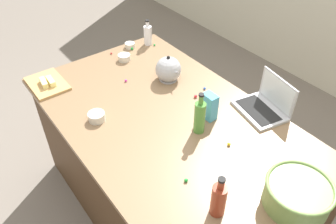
% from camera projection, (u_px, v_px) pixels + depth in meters
% --- Properties ---
extents(ground_plane, '(12.00, 12.00, 0.00)m').
position_uv_depth(ground_plane, '(168.00, 205.00, 2.61)').
color(ground_plane, slate).
extents(island_counter, '(1.91, 1.14, 0.90)m').
position_uv_depth(island_counter, '(168.00, 167.00, 2.32)').
color(island_counter, '#4C331E').
rests_on(island_counter, ground).
extents(laptop, '(0.35, 0.29, 0.22)m').
position_uv_depth(laptop, '(265.00, 104.00, 2.06)').
color(laptop, '#B7B7BC').
rests_on(laptop, island_counter).
extents(mixing_bowl_large, '(0.31, 0.31, 0.14)m').
position_uv_depth(mixing_bowl_large, '(298.00, 194.00, 1.52)').
color(mixing_bowl_large, '#72934C').
rests_on(mixing_bowl_large, island_counter).
extents(bottle_vinegar, '(0.06, 0.06, 0.21)m').
position_uv_depth(bottle_vinegar, '(148.00, 35.00, 2.69)').
color(bottle_vinegar, white).
rests_on(bottle_vinegar, island_counter).
extents(bottle_soy, '(0.07, 0.07, 0.24)m').
position_uv_depth(bottle_soy, '(219.00, 199.00, 1.47)').
color(bottle_soy, maroon).
rests_on(bottle_soy, island_counter).
extents(bottle_olive, '(0.06, 0.06, 0.27)m').
position_uv_depth(bottle_olive, '(200.00, 117.00, 1.88)').
color(bottle_olive, '#4C8C38').
rests_on(bottle_olive, island_counter).
extents(kettle, '(0.21, 0.18, 0.20)m').
position_uv_depth(kettle, '(168.00, 70.00, 2.30)').
color(kettle, '#ADADB2').
rests_on(kettle, island_counter).
extents(cutting_board, '(0.31, 0.22, 0.02)m').
position_uv_depth(cutting_board, '(47.00, 84.00, 2.30)').
color(cutting_board, tan).
rests_on(cutting_board, island_counter).
extents(butter_stick_left, '(0.11, 0.05, 0.04)m').
position_uv_depth(butter_stick_left, '(44.00, 83.00, 2.26)').
color(butter_stick_left, '#F4E58C').
rests_on(butter_stick_left, cutting_board).
extents(butter_stick_right, '(0.11, 0.04, 0.04)m').
position_uv_depth(butter_stick_right, '(51.00, 81.00, 2.27)').
color(butter_stick_right, '#F4E58C').
rests_on(butter_stick_right, cutting_board).
extents(ramekin_small, '(0.08, 0.08, 0.04)m').
position_uv_depth(ramekin_small, '(130.00, 45.00, 2.69)').
color(ramekin_small, beige).
rests_on(ramekin_small, island_counter).
extents(ramekin_medium, '(0.10, 0.10, 0.05)m').
position_uv_depth(ramekin_medium, '(97.00, 117.00, 2.01)').
color(ramekin_medium, beige).
rests_on(ramekin_medium, island_counter).
extents(ramekin_wide, '(0.09, 0.09, 0.05)m').
position_uv_depth(ramekin_wide, '(124.00, 57.00, 2.54)').
color(ramekin_wide, beige).
rests_on(ramekin_wide, island_counter).
extents(candy_bag, '(0.09, 0.06, 0.17)m').
position_uv_depth(candy_bag, '(209.00, 106.00, 1.99)').
color(candy_bag, '#4CA5CC').
rests_on(candy_bag, island_counter).
extents(candy_0, '(0.02, 0.02, 0.02)m').
position_uv_depth(candy_0, '(229.00, 144.00, 1.85)').
color(candy_0, yellow).
rests_on(candy_0, island_counter).
extents(candy_1, '(0.02, 0.02, 0.02)m').
position_uv_depth(candy_1, '(186.00, 180.00, 1.66)').
color(candy_1, green).
rests_on(candy_1, island_counter).
extents(candy_2, '(0.02, 0.02, 0.02)m').
position_uv_depth(candy_2, '(132.00, 49.00, 2.67)').
color(candy_2, green).
rests_on(candy_2, island_counter).
extents(candy_3, '(0.01, 0.01, 0.01)m').
position_uv_depth(candy_3, '(111.00, 53.00, 2.62)').
color(candy_3, red).
rests_on(candy_3, island_counter).
extents(candy_4, '(0.02, 0.02, 0.02)m').
position_uv_depth(candy_4, '(126.00, 80.00, 2.33)').
color(candy_4, '#CC3399').
rests_on(candy_4, island_counter).
extents(candy_5, '(0.02, 0.02, 0.02)m').
position_uv_depth(candy_5, '(205.00, 88.00, 2.26)').
color(candy_5, blue).
rests_on(candy_5, island_counter).
extents(candy_6, '(0.02, 0.02, 0.02)m').
position_uv_depth(candy_6, '(154.00, 45.00, 2.72)').
color(candy_6, green).
rests_on(candy_6, island_counter).
extents(candy_8, '(0.02, 0.02, 0.02)m').
position_uv_depth(candy_8, '(196.00, 96.00, 2.18)').
color(candy_8, red).
rests_on(candy_8, island_counter).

